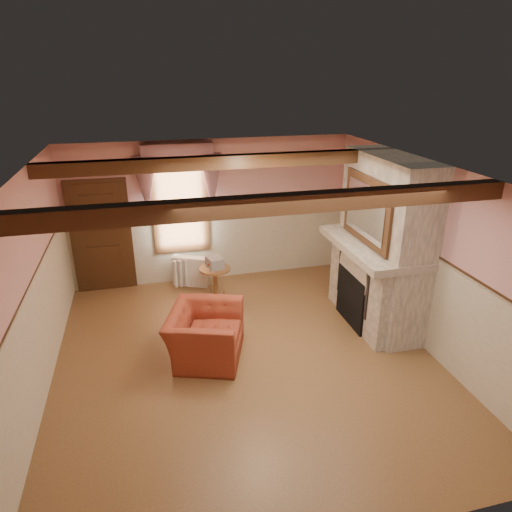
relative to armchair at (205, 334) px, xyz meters
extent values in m
cube|color=brown|center=(0.57, -0.21, -0.38)|extent=(5.50, 6.00, 0.01)
cube|color=silver|center=(0.57, -0.21, 2.42)|extent=(5.50, 6.00, 0.01)
cube|color=#D49393|center=(0.57, 2.79, 1.02)|extent=(5.50, 0.02, 2.80)
cube|color=#D49393|center=(0.57, -3.21, 1.02)|extent=(5.50, 0.02, 2.80)
cube|color=#D49393|center=(-2.18, -0.21, 1.02)|extent=(0.02, 6.00, 2.80)
cube|color=#D49393|center=(3.32, -0.21, 1.02)|extent=(0.02, 6.00, 2.80)
cube|color=black|center=(2.57, 0.39, 0.07)|extent=(0.20, 0.95, 0.90)
imported|color=maroon|center=(0.00, 0.00, 0.00)|extent=(1.34, 1.43, 0.76)
cylinder|color=brown|center=(0.47, 1.98, -0.10)|extent=(0.73, 0.73, 0.55)
cube|color=#B7AD8C|center=(0.48, 2.00, 0.27)|extent=(0.33, 0.37, 0.20)
cube|color=white|center=(0.06, 2.49, -0.08)|extent=(0.71, 0.46, 0.60)
imported|color=brown|center=(2.81, 0.60, 1.08)|extent=(0.32, 0.32, 0.08)
cube|color=#311C0D|center=(2.81, 0.89, 1.14)|extent=(0.14, 0.24, 0.20)
cylinder|color=#CB8239|center=(2.81, 0.61, 1.18)|extent=(0.11, 0.11, 0.28)
cylinder|color=#AE2415|center=(2.81, -0.30, 1.12)|extent=(0.06, 0.06, 0.16)
cylinder|color=gold|center=(2.81, 0.17, 1.10)|extent=(0.06, 0.06, 0.12)
cube|color=gray|center=(2.99, 0.39, 1.02)|extent=(0.85, 2.00, 2.80)
cube|color=gray|center=(2.81, 0.39, 0.98)|extent=(1.05, 2.05, 0.12)
cube|color=silver|center=(2.63, 0.39, 1.59)|extent=(0.06, 1.44, 1.04)
cube|color=black|center=(-1.53, 2.73, 0.67)|extent=(1.10, 0.10, 2.10)
cube|color=white|center=(-0.03, 2.76, 1.27)|extent=(1.06, 0.08, 2.02)
cube|color=gray|center=(-0.03, 2.67, 1.87)|extent=(1.30, 0.14, 1.40)
cube|color=black|center=(0.57, -1.41, 2.32)|extent=(5.50, 0.18, 0.20)
cube|color=black|center=(0.57, 0.99, 2.32)|extent=(5.50, 0.18, 0.20)
camera|label=1|loc=(-0.67, -5.77, 3.61)|focal=32.00mm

